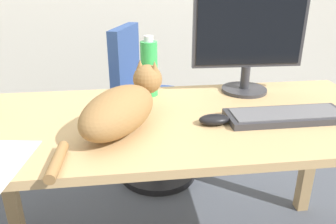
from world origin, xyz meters
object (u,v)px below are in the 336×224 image
at_px(cat, 122,107).
at_px(spray_bottle, 149,68).
at_px(monitor, 249,41).
at_px(office_chair, 149,116).
at_px(computer_mouse, 214,120).
at_px(keyboard, 286,116).

bearing_deg(cat, spray_bottle, 70.51).
bearing_deg(monitor, office_chair, 127.91).
bearing_deg(cat, office_chair, 79.99).
distance_m(cat, spray_bottle, 0.36).
relative_size(office_chair, computer_mouse, 8.55).
bearing_deg(monitor, cat, -149.20).
bearing_deg(spray_bottle, monitor, -1.53).
height_order(computer_mouse, spray_bottle, spray_bottle).
distance_m(office_chair, cat, 0.93).
bearing_deg(office_chair, computer_mouse, -78.26).
distance_m(computer_mouse, spray_bottle, 0.40).
xyz_separation_m(office_chair, cat, (-0.15, -0.83, 0.40)).
relative_size(office_chair, spray_bottle, 3.67).
xyz_separation_m(monitor, spray_bottle, (-0.42, 0.01, -0.11)).
bearing_deg(office_chair, cat, -100.01).
height_order(cat, computer_mouse, cat).
distance_m(office_chair, computer_mouse, 0.91).
relative_size(cat, spray_bottle, 2.07).
xyz_separation_m(keyboard, computer_mouse, (-0.27, -0.01, 0.00)).
xyz_separation_m(office_chair, monitor, (0.40, -0.51, 0.54)).
bearing_deg(computer_mouse, keyboard, 1.85).
relative_size(monitor, cat, 0.91).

